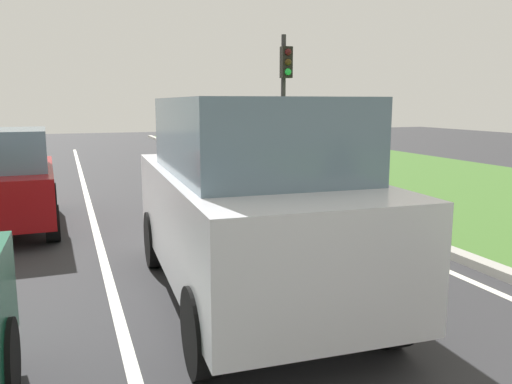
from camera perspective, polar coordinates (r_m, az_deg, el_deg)
ground_plane at (r=10.58m, az=-13.62°, el=-2.67°), size 60.00×60.00×0.00m
lane_line_center at (r=10.53m, az=-17.41°, el=-2.90°), size 0.12×32.00×0.01m
lane_line_right_edge at (r=11.53m, az=4.42°, el=-1.39°), size 0.12×32.00×0.01m
grass_verge_right at (r=14.26m, az=22.65°, el=0.14°), size 9.00×48.00×0.06m
curb_right at (r=11.74m, az=6.65°, el=-0.95°), size 0.24×48.00×0.12m
car_suv_ahead at (r=5.80m, az=-0.75°, el=-0.81°), size 2.12×4.57×2.28m
car_hatchback_far at (r=10.15m, az=-25.91°, el=1.15°), size 1.82×3.74×1.78m
traffic_light_near_right at (r=15.83m, az=3.19°, el=11.78°), size 0.32×0.50×4.20m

